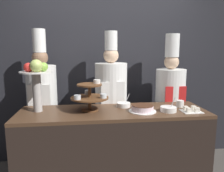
# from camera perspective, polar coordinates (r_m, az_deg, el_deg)

# --- Properties ---
(wall_back) EXTENTS (10.00, 0.06, 2.80)m
(wall_back) POSITION_cam_1_polar(r_m,az_deg,el_deg) (3.13, -1.70, 6.03)
(wall_back) COLOR #232328
(wall_back) RESTS_ON ground_plane
(buffet_counter) EXTENTS (2.01, 0.62, 0.95)m
(buffet_counter) POSITION_cam_1_polar(r_m,az_deg,el_deg) (2.52, 0.28, -16.81)
(buffet_counter) COLOR black
(buffet_counter) RESTS_ON ground_plane
(tiered_stand) EXTENTS (0.40, 0.40, 0.33)m
(tiered_stand) POSITION_cam_1_polar(r_m,az_deg,el_deg) (2.32, -5.80, -2.44)
(tiered_stand) COLOR brown
(tiered_stand) RESTS_ON buffet_counter
(fruit_pedestal) EXTENTS (0.33, 0.33, 0.55)m
(fruit_pedestal) POSITION_cam_1_polar(r_m,az_deg,el_deg) (2.36, -19.18, 2.38)
(fruit_pedestal) COLOR #B2ADA8
(fruit_pedestal) RESTS_ON buffet_counter
(cake_round) EXTENTS (0.29, 0.29, 0.07)m
(cake_round) POSITION_cam_1_polar(r_m,az_deg,el_deg) (2.33, 7.97, -5.82)
(cake_round) COLOR white
(cake_round) RESTS_ON buffet_counter
(cup_white) EXTENTS (0.08, 0.08, 0.07)m
(cup_white) POSITION_cam_1_polar(r_m,az_deg,el_deg) (2.60, 17.34, -4.43)
(cup_white) COLOR white
(cup_white) RESTS_ON buffet_counter
(cake_square_tray) EXTENTS (0.20, 0.18, 0.05)m
(cake_square_tray) POSITION_cam_1_polar(r_m,az_deg,el_deg) (2.45, 19.98, -5.88)
(cake_square_tray) COLOR white
(cake_square_tray) RESTS_ON buffet_counter
(serving_bowl_near) EXTENTS (0.17, 0.17, 0.15)m
(serving_bowl_near) POSITION_cam_1_polar(r_m,az_deg,el_deg) (2.39, 14.52, -5.85)
(serving_bowl_near) COLOR white
(serving_bowl_near) RESTS_ON buffet_counter
(serving_bowl_far) EXTENTS (0.16, 0.16, 0.15)m
(serving_bowl_far) POSITION_cam_1_polar(r_m,az_deg,el_deg) (2.50, 3.03, -4.89)
(serving_bowl_far) COLOR white
(serving_bowl_far) RESTS_ON buffet_counter
(chef_left) EXTENTS (0.37, 0.37, 1.83)m
(chef_left) POSITION_cam_1_polar(r_m,az_deg,el_deg) (2.85, -17.75, -3.42)
(chef_left) COLOR #28282D
(chef_left) RESTS_ON ground_plane
(chef_center_left) EXTENTS (0.41, 0.41, 1.82)m
(chef_center_left) POSITION_cam_1_polar(r_m,az_deg,el_deg) (2.82, -0.25, -3.15)
(chef_center_left) COLOR #28282D
(chef_center_left) RESTS_ON ground_plane
(chef_center_right) EXTENTS (0.39, 0.39, 1.79)m
(chef_center_right) POSITION_cam_1_polar(r_m,az_deg,el_deg) (3.02, 14.88, -3.19)
(chef_center_right) COLOR #38332D
(chef_center_right) RESTS_ON ground_plane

